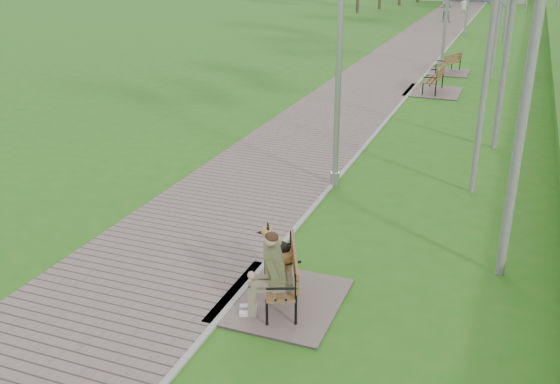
{
  "coord_description": "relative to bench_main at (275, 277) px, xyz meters",
  "views": [
    {
      "loc": [
        3.81,
        -14.24,
        5.44
      ],
      "look_at": [
        -0.01,
        -4.36,
        1.14
      ],
      "focal_mm": 40.0,
      "sensor_mm": 36.0,
      "label": 1
    }
  ],
  "objects": [
    {
      "name": "bench_second",
      "position": [
        0.15,
        16.01,
        -0.22
      ],
      "size": [
        2.02,
        2.24,
        1.24
      ],
      "color": "#72625C",
      "rests_on": "ground"
    },
    {
      "name": "lamp_post_second",
      "position": [
        -0.24,
        21.39,
        2.27
      ],
      "size": [
        0.23,
        0.23,
        5.83
      ],
      "color": "#9EA0A6",
      "rests_on": "ground"
    },
    {
      "name": "kerb",
      "position": [
        -0.62,
        27.68,
        -0.43
      ],
      "size": [
        0.1,
        67.0,
        0.05
      ],
      "primitive_type": "cube",
      "color": "#999993",
      "rests_on": "ground"
    },
    {
      "name": "pedestrian_far",
      "position": [
        -2.27,
        38.4,
        0.5
      ],
      "size": [
        1.0,
        0.81,
        1.91
      ],
      "primitive_type": "imported",
      "rotation": [
        0.0,
        0.0,
        3.04
      ],
      "color": "gray",
      "rests_on": "ground"
    },
    {
      "name": "lamp_post_near",
      "position": [
        -0.57,
        5.27,
        2.26
      ],
      "size": [
        0.22,
        0.22,
        5.81
      ],
      "color": "#9EA0A6",
      "rests_on": "ground"
    },
    {
      "name": "bench_third",
      "position": [
        0.21,
        20.06,
        -0.26
      ],
      "size": [
        1.71,
        1.9,
        1.05
      ],
      "color": "#72625C",
      "rests_on": "ground"
    },
    {
      "name": "ground",
      "position": [
        -0.62,
        6.18,
        -0.46
      ],
      "size": [
        120.0,
        120.0,
        0.0
      ],
      "primitive_type": "plane",
      "color": "#276C17",
      "rests_on": "ground"
    },
    {
      "name": "walkway",
      "position": [
        -2.37,
        27.68,
        -0.44
      ],
      "size": [
        3.5,
        67.0,
        0.04
      ],
      "primitive_type": "cube",
      "color": "#72625C",
      "rests_on": "ground"
    },
    {
      "name": "bench_main",
      "position": [
        0.0,
        0.0,
        0.0
      ],
      "size": [
        1.86,
        2.07,
        1.62
      ],
      "color": "#72625C",
      "rests_on": "ground"
    },
    {
      "name": "pedestrian_near",
      "position": [
        -1.45,
        42.29,
        0.27
      ],
      "size": [
        0.62,
        0.52,
        1.44
      ],
      "primitive_type": "imported",
      "rotation": [
        0.0,
        0.0,
        3.54
      ],
      "color": "silver",
      "rests_on": "ground"
    }
  ]
}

